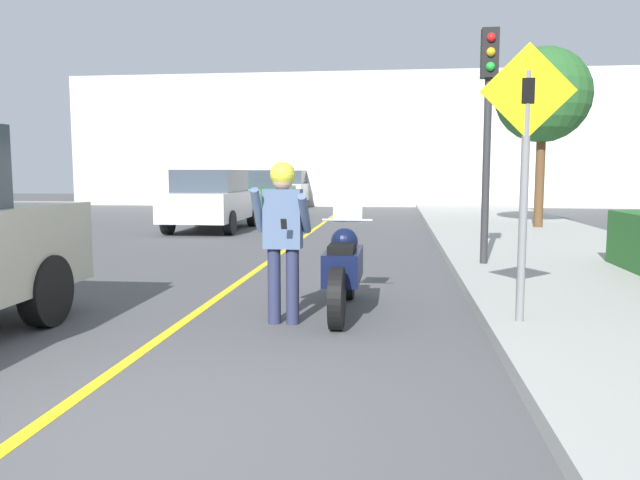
{
  "coord_description": "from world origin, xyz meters",
  "views": [
    {
      "loc": [
        1.68,
        -3.54,
        1.63
      ],
      "look_at": [
        0.79,
        3.77,
        0.82
      ],
      "focal_mm": 35.0,
      "sensor_mm": 36.0,
      "label": 1
    }
  ],
  "objects_px": {
    "crossing_sign": "(525,157)",
    "street_tree": "(543,96)",
    "parked_car_green": "(263,193)",
    "parked_car_silver": "(212,200)",
    "motorcycle": "(343,269)",
    "person_biker": "(283,225)",
    "parked_car_white": "(288,188)",
    "traffic_light": "(488,102)"
  },
  "relations": [
    {
      "from": "street_tree",
      "to": "parked_car_white",
      "type": "relative_size",
      "value": 1.13
    },
    {
      "from": "parked_car_green",
      "to": "parked_car_white",
      "type": "xyz_separation_m",
      "value": [
        -0.04,
        5.81,
        0.0
      ]
    },
    {
      "from": "motorcycle",
      "to": "parked_car_white",
      "type": "height_order",
      "value": "parked_car_white"
    },
    {
      "from": "traffic_light",
      "to": "motorcycle",
      "type": "bearing_deg",
      "value": -122.9
    },
    {
      "from": "parked_car_silver",
      "to": "parked_car_green",
      "type": "xyz_separation_m",
      "value": [
        0.17,
        5.88,
        0.0
      ]
    },
    {
      "from": "person_biker",
      "to": "traffic_light",
      "type": "relative_size",
      "value": 0.47
    },
    {
      "from": "motorcycle",
      "to": "parked_car_green",
      "type": "distance_m",
      "value": 16.21
    },
    {
      "from": "crossing_sign",
      "to": "traffic_light",
      "type": "bearing_deg",
      "value": 87.28
    },
    {
      "from": "crossing_sign",
      "to": "parked_car_silver",
      "type": "xyz_separation_m",
      "value": [
        -6.32,
        10.59,
        -0.92
      ]
    },
    {
      "from": "person_biker",
      "to": "parked_car_green",
      "type": "height_order",
      "value": "person_biker"
    },
    {
      "from": "person_biker",
      "to": "street_tree",
      "type": "distance_m",
      "value": 12.16
    },
    {
      "from": "motorcycle",
      "to": "parked_car_green",
      "type": "bearing_deg",
      "value": 105.43
    },
    {
      "from": "person_biker",
      "to": "parked_car_white",
      "type": "bearing_deg",
      "value": 99.66
    },
    {
      "from": "parked_car_silver",
      "to": "parked_car_green",
      "type": "relative_size",
      "value": 1.0
    },
    {
      "from": "crossing_sign",
      "to": "parked_car_white",
      "type": "height_order",
      "value": "crossing_sign"
    },
    {
      "from": "parked_car_silver",
      "to": "parked_car_white",
      "type": "height_order",
      "value": "same"
    },
    {
      "from": "traffic_light",
      "to": "parked_car_green",
      "type": "height_order",
      "value": "traffic_light"
    },
    {
      "from": "person_biker",
      "to": "parked_car_silver",
      "type": "relative_size",
      "value": 0.41
    },
    {
      "from": "person_biker",
      "to": "parked_car_silver",
      "type": "distance_m",
      "value": 11.09
    },
    {
      "from": "person_biker",
      "to": "street_tree",
      "type": "xyz_separation_m",
      "value": [
        5.0,
        10.79,
        2.55
      ]
    },
    {
      "from": "motorcycle",
      "to": "parked_car_green",
      "type": "height_order",
      "value": "parked_car_green"
    },
    {
      "from": "crossing_sign",
      "to": "parked_car_green",
      "type": "relative_size",
      "value": 0.64
    },
    {
      "from": "crossing_sign",
      "to": "parked_car_white",
      "type": "relative_size",
      "value": 0.64
    },
    {
      "from": "person_biker",
      "to": "traffic_light",
      "type": "bearing_deg",
      "value": 55.17
    },
    {
      "from": "person_biker",
      "to": "parked_car_silver",
      "type": "bearing_deg",
      "value": 110.53
    },
    {
      "from": "motorcycle",
      "to": "person_biker",
      "type": "relative_size",
      "value": 1.3
    },
    {
      "from": "street_tree",
      "to": "parked_car_green",
      "type": "bearing_deg",
      "value": 147.89
    },
    {
      "from": "crossing_sign",
      "to": "parked_car_silver",
      "type": "distance_m",
      "value": 12.36
    },
    {
      "from": "motorcycle",
      "to": "traffic_light",
      "type": "height_order",
      "value": "traffic_light"
    },
    {
      "from": "street_tree",
      "to": "crossing_sign",
      "type": "bearing_deg",
      "value": -103.14
    },
    {
      "from": "traffic_light",
      "to": "street_tree",
      "type": "distance_m",
      "value": 7.48
    },
    {
      "from": "person_biker",
      "to": "traffic_light",
      "type": "distance_m",
      "value": 4.87
    },
    {
      "from": "crossing_sign",
      "to": "street_tree",
      "type": "distance_m",
      "value": 11.44
    },
    {
      "from": "traffic_light",
      "to": "crossing_sign",
      "type": "bearing_deg",
      "value": -92.72
    },
    {
      "from": "parked_car_white",
      "to": "crossing_sign",
      "type": "bearing_deg",
      "value": -74.49
    },
    {
      "from": "crossing_sign",
      "to": "street_tree",
      "type": "bearing_deg",
      "value": 76.86
    },
    {
      "from": "person_biker",
      "to": "crossing_sign",
      "type": "height_order",
      "value": "crossing_sign"
    },
    {
      "from": "parked_car_silver",
      "to": "person_biker",
      "type": "bearing_deg",
      "value": -69.47
    },
    {
      "from": "street_tree",
      "to": "parked_car_silver",
      "type": "height_order",
      "value": "street_tree"
    },
    {
      "from": "crossing_sign",
      "to": "parked_car_green",
      "type": "xyz_separation_m",
      "value": [
        -6.15,
        16.47,
        -0.92
      ]
    },
    {
      "from": "traffic_light",
      "to": "parked_car_green",
      "type": "bearing_deg",
      "value": 116.88
    },
    {
      "from": "street_tree",
      "to": "motorcycle",
      "type": "bearing_deg",
      "value": -113.43
    }
  ]
}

